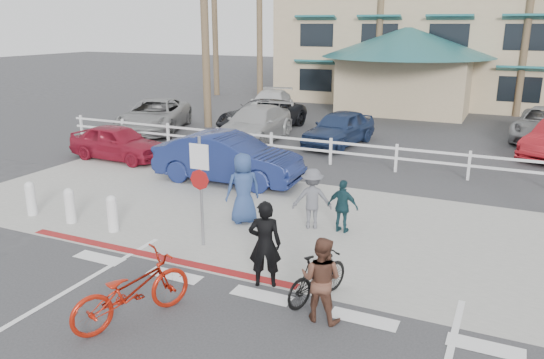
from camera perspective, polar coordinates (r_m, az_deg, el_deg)
The scene contains 27 objects.
ground at distance 9.90m, azimuth -2.70°, elevation -13.95°, with size 140.00×140.00×0.00m, color #333335.
sidewalk_plaza at distance 13.64m, azimuth 6.09°, elevation -5.15°, with size 22.00×7.00×0.01m, color gray.
cross_street at distance 17.27m, azimuth 10.42°, elevation -0.66°, with size 40.00×5.00×0.01m, color #333335.
parking_lot at distance 26.33m, azimuth 15.74°, elevation 4.87°, with size 50.00×16.00×0.01m, color #333335.
curb_red at distance 12.26m, azimuth -12.70°, elevation -8.02°, with size 7.00×0.25×0.02m, color maroon.
rail_fence at distance 18.92m, azimuth 13.51°, elevation 2.21°, with size 29.40×0.16×1.00m, color silver, non-canonical shape.
building at distance 38.60m, azimuth 22.86°, elevation 16.17°, with size 28.00×16.00×11.30m, color tan, non-canonical shape.
sign_post at distance 12.13m, azimuth -7.64°, elevation -0.74°, with size 0.50×0.10×2.90m, color gray, non-canonical shape.
bollard_0 at distance 13.75m, azimuth -16.80°, elevation -3.52°, with size 0.26×0.26×0.95m, color silver, non-canonical shape.
bollard_1 at distance 14.68m, azimuth -20.92°, elevation -2.65°, with size 0.26×0.26×0.95m, color silver, non-canonical shape.
bollard_2 at distance 15.69m, azimuth -24.52°, elevation -1.87°, with size 0.26×0.26×0.95m, color silver, non-canonical shape.
palm_1 at distance 36.30m, azimuth -1.37°, elevation 18.79°, with size 4.00×4.00×13.00m, color #15391B, non-canonical shape.
palm_10 at distance 26.56m, azimuth -7.33°, elevation 18.46°, with size 4.00×4.00×12.00m, color #15391B, non-canonical shape.
bike_red at distance 9.64m, azimuth -14.86°, elevation -11.42°, with size 0.78×2.23×1.17m, color #99190A.
rider_red at distance 10.37m, azimuth -0.77°, elevation -6.96°, with size 0.65×0.42×1.77m, color black.
bike_black at distance 10.04m, azimuth 4.94°, elevation -10.34°, with size 0.46×1.63×0.98m, color black.
rider_black at distance 9.32m, azimuth 5.30°, elevation -10.64°, with size 0.75×0.58×1.54m, color #563325.
pedestrian_a at distance 13.34m, azimuth 4.34°, elevation -2.07°, with size 1.00×0.58×1.55m, color #55565D.
pedestrian_child at distance 13.17m, azimuth 7.63°, elevation -2.90°, with size 0.79×0.33×1.35m, color #15353C.
pedestrian_b at distance 13.65m, azimuth -3.12°, elevation -0.95°, with size 0.91×0.59×1.86m, color navy.
car_white_sedan at distance 17.27m, azimuth -4.72°, elevation 2.31°, with size 1.70×4.87×1.61m, color navy.
car_red_compact at distance 20.99m, azimuth -16.23°, elevation 3.86°, with size 1.58×3.93×1.34m, color maroon.
lot_car_0 at distance 26.16m, azimuth -12.53°, elevation 6.73°, with size 2.55×5.53×1.54m, color gray.
lot_car_1 at distance 23.34m, azimuth -1.84°, elevation 5.94°, with size 2.12×5.21×1.51m, color #A3A3A3.
lot_car_2 at distance 22.77m, azimuth 7.25°, elevation 5.50°, with size 1.74×4.32×1.47m, color navy.
lot_car_4 at distance 29.59m, azimuth -0.17°, elevation 8.11°, with size 2.02×4.97×1.44m, color silver.
lot_car_6 at distance 25.95m, azimuth -1.10°, elevation 6.94°, with size 2.40×5.21×1.45m, color black.
Camera 1 is at (4.00, -7.55, 5.00)m, focal length 35.00 mm.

